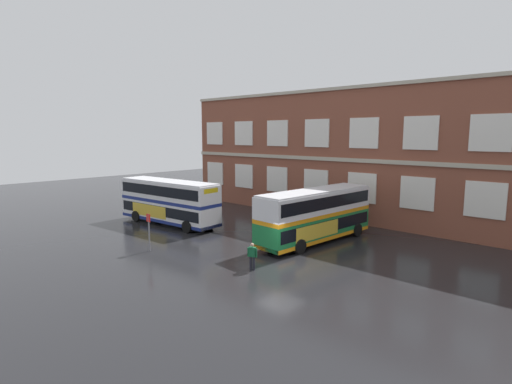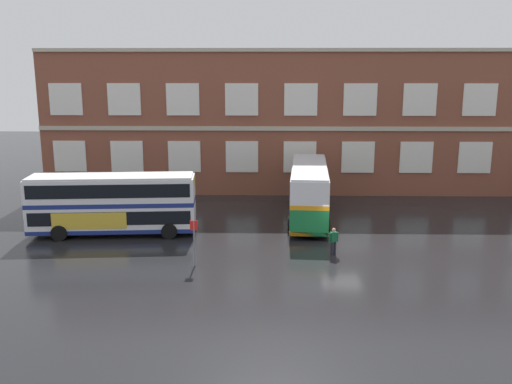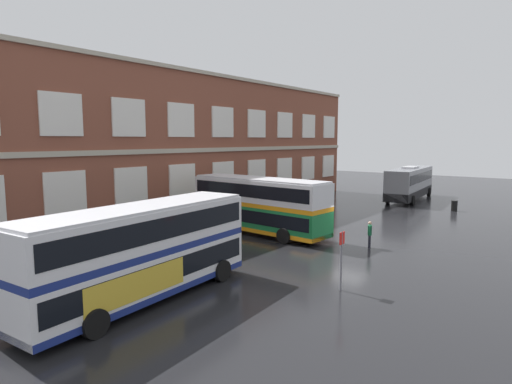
{
  "view_description": "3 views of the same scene",
  "coord_description": "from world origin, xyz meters",
  "px_view_note": "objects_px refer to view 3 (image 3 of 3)",
  "views": [
    {
      "loc": [
        15.5,
        -19.05,
        8.28
      ],
      "look_at": [
        -6.34,
        4.45,
        3.64
      ],
      "focal_mm": 28.1,
      "sensor_mm": 36.0,
      "label": 1
    },
    {
      "loc": [
        -4.76,
        -34.24,
        11.25
      ],
      "look_at": [
        -5.56,
        2.16,
        2.99
      ],
      "focal_mm": 39.4,
      "sensor_mm": 36.0,
      "label": 2
    },
    {
      "loc": [
        -26.17,
        -12.38,
        6.8
      ],
      "look_at": [
        -4.1,
        4.66,
        3.4
      ],
      "focal_mm": 30.12,
      "sensor_mm": 36.0,
      "label": 3
    }
  ],
  "objects_px": {
    "double_decker_middle": "(259,204)",
    "station_litter_bin": "(454,206)",
    "double_decker_near": "(142,251)",
    "waiting_passenger": "(370,233)",
    "bus_stand_flag": "(341,255)",
    "touring_coach": "(410,183)"
  },
  "relations": [
    {
      "from": "double_decker_near",
      "to": "waiting_passenger",
      "type": "relative_size",
      "value": 6.57
    },
    {
      "from": "double_decker_near",
      "to": "touring_coach",
      "type": "xyz_separation_m",
      "value": [
        37.94,
        1.21,
        -0.24
      ]
    },
    {
      "from": "touring_coach",
      "to": "station_litter_bin",
      "type": "height_order",
      "value": "touring_coach"
    },
    {
      "from": "touring_coach",
      "to": "station_litter_bin",
      "type": "relative_size",
      "value": 11.83
    },
    {
      "from": "double_decker_near",
      "to": "station_litter_bin",
      "type": "distance_m",
      "value": 33.18
    },
    {
      "from": "waiting_passenger",
      "to": "station_litter_bin",
      "type": "bearing_deg",
      "value": -2.38
    },
    {
      "from": "bus_stand_flag",
      "to": "double_decker_middle",
      "type": "bearing_deg",
      "value": 54.64
    },
    {
      "from": "bus_stand_flag",
      "to": "touring_coach",
      "type": "bearing_deg",
      "value": 12.97
    },
    {
      "from": "double_decker_near",
      "to": "touring_coach",
      "type": "height_order",
      "value": "double_decker_near"
    },
    {
      "from": "double_decker_near",
      "to": "station_litter_bin",
      "type": "height_order",
      "value": "double_decker_near"
    },
    {
      "from": "waiting_passenger",
      "to": "station_litter_bin",
      "type": "relative_size",
      "value": 1.65
    },
    {
      "from": "double_decker_near",
      "to": "waiting_passenger",
      "type": "xyz_separation_m",
      "value": [
        14.42,
        -4.01,
        -1.22
      ]
    },
    {
      "from": "double_decker_near",
      "to": "bus_stand_flag",
      "type": "distance_m",
      "value": 8.76
    },
    {
      "from": "double_decker_near",
      "to": "station_litter_bin",
      "type": "bearing_deg",
      "value": -8.28
    },
    {
      "from": "double_decker_near",
      "to": "double_decker_middle",
      "type": "xyz_separation_m",
      "value": [
        13.5,
        4.08,
        0.0
      ]
    },
    {
      "from": "double_decker_middle",
      "to": "station_litter_bin",
      "type": "bearing_deg",
      "value": -24.65
    },
    {
      "from": "double_decker_near",
      "to": "waiting_passenger",
      "type": "bearing_deg",
      "value": -15.52
    },
    {
      "from": "double_decker_middle",
      "to": "bus_stand_flag",
      "type": "distance_m",
      "value": 12.48
    },
    {
      "from": "touring_coach",
      "to": "station_litter_bin",
      "type": "xyz_separation_m",
      "value": [
        -5.15,
        -5.98,
        -1.39
      ]
    },
    {
      "from": "waiting_passenger",
      "to": "bus_stand_flag",
      "type": "height_order",
      "value": "bus_stand_flag"
    },
    {
      "from": "bus_stand_flag",
      "to": "station_litter_bin",
      "type": "distance_m",
      "value": 26.56
    },
    {
      "from": "station_litter_bin",
      "to": "double_decker_middle",
      "type": "bearing_deg",
      "value": 155.35
    }
  ]
}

